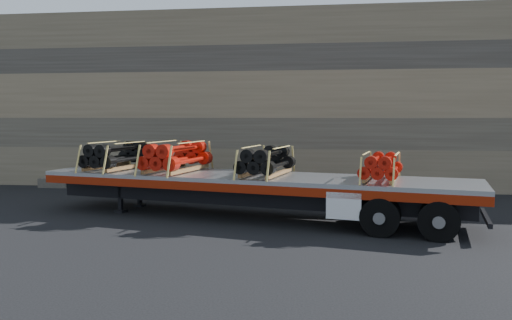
{
  "coord_description": "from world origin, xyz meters",
  "views": [
    {
      "loc": [
        2.7,
        -14.13,
        2.86
      ],
      "look_at": [
        0.69,
        0.97,
        1.52
      ],
      "focal_mm": 35.0,
      "sensor_mm": 36.0,
      "label": 1
    }
  ],
  "objects_px": {
    "bundle_front": "(117,156)",
    "bundle_midfront": "(177,157)",
    "bundle_rear": "(381,167)",
    "bundle_midrear": "(266,162)",
    "trailer": "(250,196)"
  },
  "relations": [
    {
      "from": "bundle_front",
      "to": "bundle_rear",
      "type": "xyz_separation_m",
      "value": [
        7.78,
        -1.67,
        -0.07
      ]
    },
    {
      "from": "bundle_front",
      "to": "trailer",
      "type": "bearing_deg",
      "value": 0.0
    },
    {
      "from": "bundle_front",
      "to": "bundle_midrear",
      "type": "distance_m",
      "value": 4.86
    },
    {
      "from": "bundle_rear",
      "to": "bundle_front",
      "type": "bearing_deg",
      "value": 180.0
    },
    {
      "from": "trailer",
      "to": "bundle_midrear",
      "type": "relative_size",
      "value": 5.65
    },
    {
      "from": "bundle_midrear",
      "to": "bundle_midfront",
      "type": "bearing_deg",
      "value": 180.0
    },
    {
      "from": "bundle_midfront",
      "to": "bundle_midrear",
      "type": "bearing_deg",
      "value": 0.0
    },
    {
      "from": "bundle_midfront",
      "to": "bundle_midrear",
      "type": "height_order",
      "value": "bundle_midfront"
    },
    {
      "from": "bundle_midfront",
      "to": "bundle_front",
      "type": "bearing_deg",
      "value": 180.0
    },
    {
      "from": "bundle_front",
      "to": "bundle_rear",
      "type": "height_order",
      "value": "bundle_front"
    },
    {
      "from": "bundle_front",
      "to": "bundle_rear",
      "type": "relative_size",
      "value": 1.22
    },
    {
      "from": "bundle_front",
      "to": "bundle_midfront",
      "type": "height_order",
      "value": "bundle_midfront"
    },
    {
      "from": "bundle_front",
      "to": "bundle_midfront",
      "type": "relative_size",
      "value": 0.95
    },
    {
      "from": "bundle_midfront",
      "to": "bundle_midrear",
      "type": "relative_size",
      "value": 1.12
    },
    {
      "from": "bundle_front",
      "to": "bundle_midrear",
      "type": "relative_size",
      "value": 1.05
    }
  ]
}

